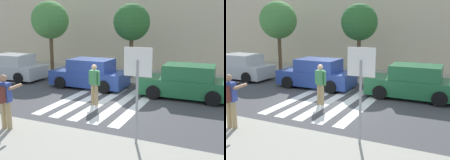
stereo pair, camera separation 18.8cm
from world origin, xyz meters
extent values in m
plane|color=#424244|center=(0.00, 0.00, 0.00)|extent=(120.00, 120.00, 0.00)
cube|color=#9E998C|center=(0.00, 6.00, 0.07)|extent=(60.00, 4.80, 0.14)
cube|color=beige|center=(0.00, 10.40, 3.05)|extent=(56.00, 4.00, 6.10)
cube|color=silver|center=(-1.60, 0.20, 0.00)|extent=(0.44, 5.20, 0.01)
cube|color=silver|center=(-0.80, 0.20, 0.00)|extent=(0.44, 5.20, 0.01)
cube|color=silver|center=(0.00, 0.20, 0.00)|extent=(0.44, 5.20, 0.01)
cube|color=silver|center=(0.80, 0.20, 0.00)|extent=(0.44, 5.20, 0.01)
cube|color=silver|center=(1.60, 0.20, 0.00)|extent=(0.44, 5.20, 0.01)
cylinder|color=gray|center=(2.75, -3.42, 1.29)|extent=(0.07, 0.07, 2.30)
cube|color=white|center=(2.75, -3.40, 2.39)|extent=(0.76, 0.03, 0.76)
cube|color=red|center=(2.75, -3.39, 2.39)|extent=(0.66, 0.02, 0.66)
cylinder|color=tan|center=(-1.37, -4.11, 0.58)|extent=(0.15, 0.15, 0.88)
cylinder|color=tan|center=(-1.17, -4.08, 0.58)|extent=(0.15, 0.15, 0.88)
cube|color=#33479E|center=(-1.27, -4.09, 1.32)|extent=(0.41, 0.29, 0.60)
sphere|color=#A37556|center=(-1.27, -4.09, 1.75)|extent=(0.23, 0.23, 0.23)
cylinder|color=#A37556|center=(-1.54, -3.91, 1.46)|extent=(0.18, 0.59, 0.10)
cylinder|color=#A37556|center=(-1.06, -3.84, 1.46)|extent=(0.18, 0.59, 0.10)
cube|color=black|center=(-1.33, -3.70, 1.49)|extent=(0.15, 0.12, 0.10)
cylinder|color=tan|center=(-0.23, -0.35, 0.44)|extent=(0.15, 0.15, 0.88)
cylinder|color=tan|center=(-0.03, -0.40, 0.44)|extent=(0.15, 0.15, 0.88)
cube|color=#3D844C|center=(-0.13, -0.38, 1.18)|extent=(0.42, 0.32, 0.60)
sphere|color=tan|center=(-0.13, -0.38, 1.61)|extent=(0.23, 0.23, 0.23)
cylinder|color=#3D844C|center=(-0.36, -0.33, 1.16)|extent=(0.10, 0.10, 0.58)
cylinder|color=#3D844C|center=(0.11, -0.43, 1.16)|extent=(0.10, 0.10, 0.58)
cube|color=#B7BABF|center=(-7.25, 2.30, 0.53)|extent=(4.10, 1.70, 0.76)
cube|color=#B7BABF|center=(-7.10, 2.30, 1.23)|extent=(2.20, 1.56, 0.64)
cube|color=slate|center=(-8.17, 2.30, 1.23)|extent=(0.10, 1.50, 0.54)
cube|color=slate|center=(-6.13, 2.30, 1.23)|extent=(0.10, 1.50, 0.51)
cylinder|color=black|center=(-8.53, 3.15, 0.32)|extent=(0.64, 0.22, 0.64)
cylinder|color=black|center=(-5.98, 1.45, 0.32)|extent=(0.64, 0.22, 0.64)
cylinder|color=black|center=(-5.98, 3.15, 0.32)|extent=(0.64, 0.22, 0.64)
cube|color=#284293|center=(-1.85, 2.30, 0.53)|extent=(4.10, 1.70, 0.76)
cube|color=#284293|center=(-1.70, 2.30, 1.23)|extent=(2.20, 1.56, 0.64)
cube|color=slate|center=(-2.77, 2.30, 1.23)|extent=(0.10, 1.50, 0.54)
cube|color=slate|center=(-0.73, 2.30, 1.23)|extent=(0.10, 1.50, 0.51)
cylinder|color=black|center=(-3.12, 1.45, 0.32)|extent=(0.64, 0.22, 0.64)
cylinder|color=black|center=(-3.12, 3.15, 0.32)|extent=(0.64, 0.22, 0.64)
cylinder|color=black|center=(-0.58, 1.45, 0.32)|extent=(0.64, 0.22, 0.64)
cylinder|color=black|center=(-0.58, 3.15, 0.32)|extent=(0.64, 0.22, 0.64)
cube|color=#236B3D|center=(3.19, 2.30, 0.53)|extent=(4.10, 1.70, 0.76)
cube|color=#236B3D|center=(3.34, 2.30, 1.23)|extent=(2.20, 1.56, 0.64)
cube|color=slate|center=(2.27, 2.30, 1.23)|extent=(0.10, 1.50, 0.54)
cube|color=slate|center=(4.31, 2.30, 1.23)|extent=(0.10, 1.50, 0.51)
cylinder|color=black|center=(1.92, 1.45, 0.32)|extent=(0.64, 0.22, 0.64)
cylinder|color=black|center=(1.92, 3.15, 0.32)|extent=(0.64, 0.22, 0.64)
cylinder|color=black|center=(4.46, 1.45, 0.32)|extent=(0.64, 0.22, 0.64)
cylinder|color=black|center=(4.46, 3.15, 0.32)|extent=(0.64, 0.22, 0.64)
cylinder|color=brown|center=(-6.18, 4.91, 1.51)|extent=(0.24, 0.24, 2.73)
sphere|color=#47843D|center=(-6.18, 4.91, 3.62)|extent=(2.48, 2.48, 2.48)
cylinder|color=brown|center=(-0.48, 5.12, 1.48)|extent=(0.24, 0.24, 2.67)
sphere|color=#2D662D|center=(-0.48, 5.12, 3.47)|extent=(2.17, 2.17, 2.17)
camera|label=1|loc=(4.85, -9.82, 3.35)|focal=42.00mm
camera|label=2|loc=(5.02, -9.74, 3.35)|focal=42.00mm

